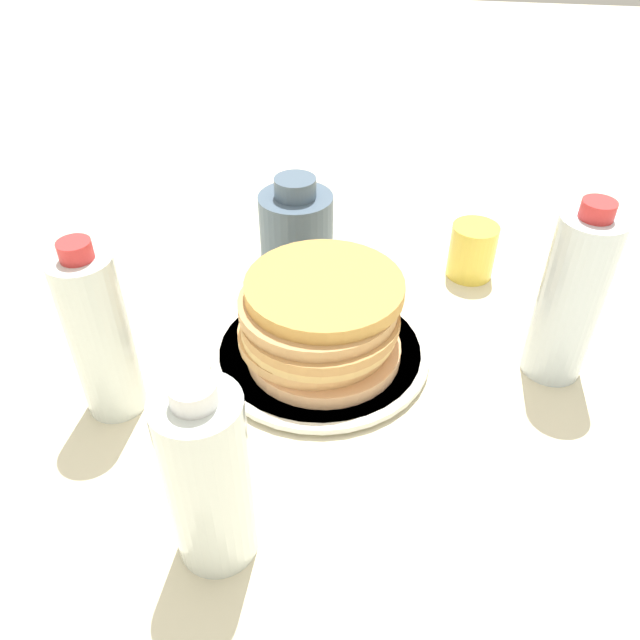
% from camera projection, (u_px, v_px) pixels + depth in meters
% --- Properties ---
extents(ground_plane, '(4.00, 4.00, 0.00)m').
position_uv_depth(ground_plane, '(300.00, 359.00, 0.74)').
color(ground_plane, beige).
extents(plate, '(0.26, 0.26, 0.01)m').
position_uv_depth(plate, '(320.00, 351.00, 0.74)').
color(plate, silver).
rests_on(plate, ground_plane).
extents(pancake_stack, '(0.19, 0.19, 0.09)m').
position_uv_depth(pancake_stack, '(320.00, 319.00, 0.71)').
color(pancake_stack, '#E5AB79').
rests_on(pancake_stack, plate).
extents(juice_glass, '(0.06, 0.06, 0.08)m').
position_uv_depth(juice_glass, '(472.00, 251.00, 0.86)').
color(juice_glass, yellow).
rests_on(juice_glass, ground_plane).
extents(cream_jug, '(0.11, 0.11, 0.12)m').
position_uv_depth(cream_jug, '(296.00, 224.00, 0.89)').
color(cream_jug, '#4C6075').
rests_on(cream_jug, ground_plane).
extents(water_bottle_near, '(0.06, 0.06, 0.21)m').
position_uv_depth(water_bottle_near, '(100.00, 336.00, 0.62)').
color(water_bottle_near, silver).
rests_on(water_bottle_near, ground_plane).
extents(water_bottle_mid, '(0.07, 0.07, 0.20)m').
position_uv_depth(water_bottle_mid, '(208.00, 478.00, 0.49)').
color(water_bottle_mid, silver).
rests_on(water_bottle_mid, ground_plane).
extents(water_bottle_far, '(0.07, 0.07, 0.22)m').
position_uv_depth(water_bottle_far, '(570.00, 298.00, 0.67)').
color(water_bottle_far, silver).
rests_on(water_bottle_far, ground_plane).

